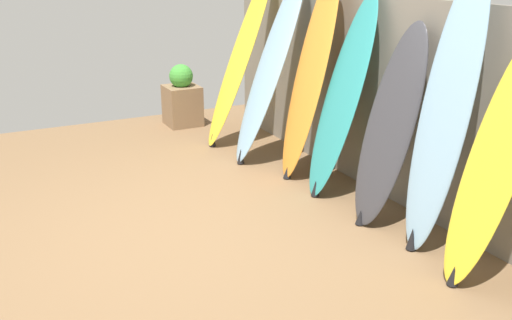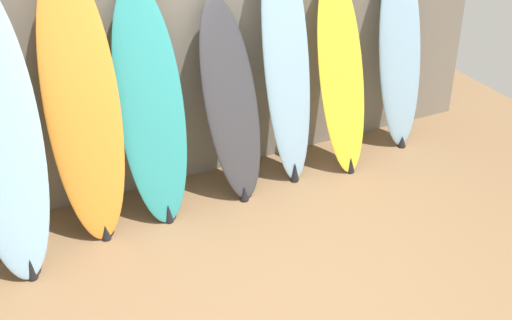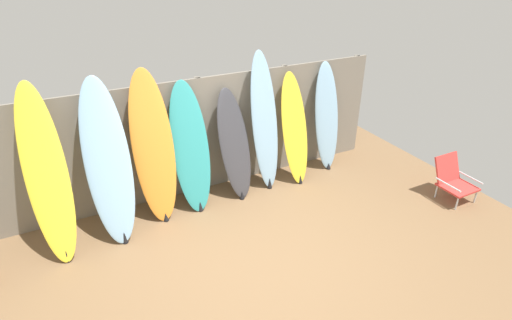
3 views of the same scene
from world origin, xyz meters
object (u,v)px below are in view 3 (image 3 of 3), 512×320
surfboard_skyblue_5 (265,123)px  beach_chair (453,178)px  surfboard_skyblue_1 (108,163)px  surfboard_teal_3 (191,149)px  surfboard_orange_2 (153,149)px  surfboard_charcoal_4 (234,145)px  surfboard_skyblue_7 (327,117)px  surfboard_yellow_0 (47,175)px  surfboard_yellow_6 (295,130)px

surfboard_skyblue_5 → beach_chair: size_ratio=3.30×
surfboard_skyblue_1 → surfboard_teal_3: (1.13, 0.13, -0.12)m
surfboard_orange_2 → surfboard_charcoal_4: surfboard_orange_2 is taller
surfboard_skyblue_1 → surfboard_orange_2: (0.61, 0.11, 0.01)m
surfboard_charcoal_4 → surfboard_orange_2: bearing=-179.1°
surfboard_skyblue_5 → surfboard_skyblue_7: surfboard_skyblue_5 is taller
surfboard_orange_2 → surfboard_yellow_0: bearing=-174.4°
surfboard_skyblue_1 → surfboard_charcoal_4: bearing=4.2°
surfboard_yellow_0 → surfboard_skyblue_1: bearing=1.4°
surfboard_orange_2 → beach_chair: bearing=-21.5°
surfboard_charcoal_4 → beach_chair: size_ratio=2.56×
surfboard_yellow_0 → surfboard_skyblue_7: surfboard_yellow_0 is taller
surfboard_teal_3 → surfboard_yellow_6: bearing=-0.1°
surfboard_skyblue_7 → surfboard_charcoal_4: bearing=-176.4°
surfboard_teal_3 → surfboard_skyblue_7: surfboard_teal_3 is taller
surfboard_orange_2 → surfboard_skyblue_5: (1.73, 0.06, 0.02)m
surfboard_skyblue_1 → surfboard_yellow_6: bearing=2.5°
surfboard_charcoal_4 → surfboard_yellow_6: surfboard_yellow_6 is taller
surfboard_skyblue_1 → surfboard_skyblue_5: surfboard_skyblue_5 is taller
surfboard_skyblue_1 → beach_chair: 4.98m
beach_chair → surfboard_yellow_6: bearing=162.4°
surfboard_skyblue_5 → beach_chair: bearing=-35.3°
surfboard_orange_2 → surfboard_skyblue_5: 1.73m
surfboard_charcoal_4 → surfboard_skyblue_1: bearing=-175.8°
surfboard_yellow_0 → beach_chair: size_ratio=3.24×
surfboard_skyblue_1 → surfboard_orange_2: 0.62m
surfboard_charcoal_4 → surfboard_yellow_6: (1.05, -0.01, 0.04)m
surfboard_teal_3 → surfboard_skyblue_5: surfboard_skyblue_5 is taller
surfboard_charcoal_4 → surfboard_skyblue_5: 0.58m
surfboard_yellow_0 → surfboard_teal_3: size_ratio=1.13×
surfboard_yellow_6 → beach_chair: bearing=-41.4°
surfboard_yellow_0 → surfboard_skyblue_7: size_ratio=1.15×
surfboard_yellow_0 → surfboard_yellow_6: size_ratio=1.20×
surfboard_skyblue_5 → surfboard_skyblue_1: bearing=-175.8°
surfboard_skyblue_7 → surfboard_orange_2: bearing=-177.5°
surfboard_teal_3 → surfboard_skyblue_5: 1.22m
surfboard_yellow_6 → surfboard_skyblue_1: bearing=-177.5°
surfboard_charcoal_4 → surfboard_skyblue_7: 1.76m
surfboard_skyblue_1 → surfboard_charcoal_4: surfboard_skyblue_1 is taller
surfboard_yellow_0 → surfboard_teal_3: surfboard_yellow_0 is taller
surfboard_skyblue_1 → surfboard_yellow_6: (2.86, 0.13, -0.17)m
beach_chair → surfboard_skyblue_1: bearing=-173.9°
beach_chair → surfboard_yellow_0: bearing=-171.6°
surfboard_skyblue_7 → beach_chair: size_ratio=2.82×
surfboard_skyblue_1 → surfboard_teal_3: surfboard_skyblue_1 is taller
surfboard_yellow_0 → beach_chair: surfboard_yellow_0 is taller
surfboard_teal_3 → surfboard_skyblue_5: (1.21, 0.04, 0.15)m
surfboard_skyblue_1 → beach_chair: (4.70, -1.50, -0.70)m
surfboard_yellow_6 → beach_chair: size_ratio=2.70×
surfboard_charcoal_4 → surfboard_yellow_6: bearing=-0.3°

